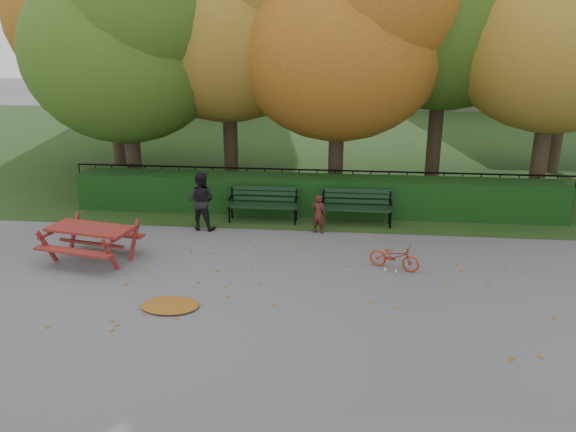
# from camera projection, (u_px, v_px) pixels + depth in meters

# --- Properties ---
(ground) EXTENTS (90.00, 90.00, 0.00)m
(ground) POSITION_uv_depth(u_px,v_px,m) (302.00, 283.00, 11.07)
(ground) COLOR slate
(ground) RESTS_ON ground
(grass_strip) EXTENTS (90.00, 90.00, 0.00)m
(grass_strip) POSITION_uv_depth(u_px,v_px,m) (327.00, 145.00, 24.27)
(grass_strip) COLOR #213414
(grass_strip) RESTS_ON ground
(building_right) EXTENTS (9.00, 6.00, 12.00)m
(building_right) POSITION_uv_depth(u_px,v_px,m) (467.00, 8.00, 34.80)
(building_right) COLOR tan
(building_right) RESTS_ON ground
(hedge) EXTENTS (13.00, 0.90, 1.00)m
(hedge) POSITION_uv_depth(u_px,v_px,m) (315.00, 195.00, 15.16)
(hedge) COLOR black
(hedge) RESTS_ON ground
(iron_fence) EXTENTS (14.00, 0.04, 1.02)m
(iron_fence) POSITION_uv_depth(u_px,v_px,m) (317.00, 186.00, 15.90)
(iron_fence) COLOR black
(iron_fence) RESTS_ON ground
(tree_a) EXTENTS (5.88, 5.60, 7.48)m
(tree_a) POSITION_uv_depth(u_px,v_px,m) (131.00, 38.00, 15.40)
(tree_a) COLOR #32211A
(tree_a) RESTS_ON ground
(tree_b) EXTENTS (6.72, 6.40, 8.79)m
(tree_b) POSITION_uv_depth(u_px,v_px,m) (237.00, 5.00, 15.96)
(tree_b) COLOR #32211A
(tree_b) RESTS_ON ground
(tree_c) EXTENTS (6.30, 6.00, 8.00)m
(tree_c) POSITION_uv_depth(u_px,v_px,m) (352.00, 27.00, 15.08)
(tree_c) COLOR #32211A
(tree_c) RESTS_ON ground
(bench_left) EXTENTS (1.80, 0.57, 0.88)m
(bench_left) POSITION_uv_depth(u_px,v_px,m) (263.00, 201.00, 14.52)
(bench_left) COLOR black
(bench_left) RESTS_ON ground
(bench_right) EXTENTS (1.80, 0.57, 0.88)m
(bench_right) POSITION_uv_depth(u_px,v_px,m) (357.00, 204.00, 14.29)
(bench_right) COLOR black
(bench_right) RESTS_ON ground
(picnic_table) EXTENTS (2.03, 1.76, 0.87)m
(picnic_table) POSITION_uv_depth(u_px,v_px,m) (90.00, 235.00, 11.97)
(picnic_table) COLOR maroon
(picnic_table) RESTS_ON ground
(leaf_pile) EXTENTS (1.10, 0.78, 0.07)m
(leaf_pile) POSITION_uv_depth(u_px,v_px,m) (170.00, 305.00, 10.11)
(leaf_pile) COLOR brown
(leaf_pile) RESTS_ON ground
(leaf_scatter) EXTENTS (9.00, 5.70, 0.01)m
(leaf_scatter) POSITION_uv_depth(u_px,v_px,m) (303.00, 277.00, 11.35)
(leaf_scatter) COLOR brown
(leaf_scatter) RESTS_ON ground
(child) EXTENTS (0.40, 0.30, 0.97)m
(child) POSITION_uv_depth(u_px,v_px,m) (318.00, 214.00, 13.66)
(child) COLOR #461D16
(child) RESTS_ON ground
(adult) EXTENTS (0.79, 0.65, 1.47)m
(adult) POSITION_uv_depth(u_px,v_px,m) (201.00, 201.00, 13.84)
(adult) COLOR black
(adult) RESTS_ON ground
(bicycle) EXTENTS (1.12, 0.72, 0.56)m
(bicycle) POSITION_uv_depth(u_px,v_px,m) (394.00, 256.00, 11.65)
(bicycle) COLOR #AB2E0F
(bicycle) RESTS_ON ground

